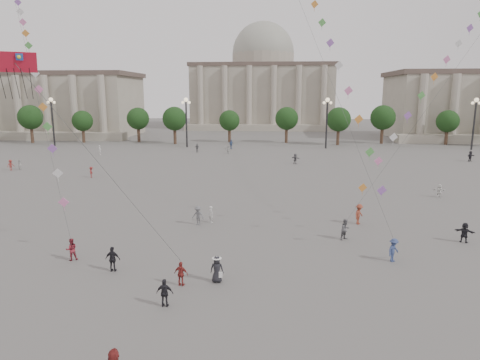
{
  "coord_description": "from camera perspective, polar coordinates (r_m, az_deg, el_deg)",
  "views": [
    {
      "loc": [
        3.59,
        -21.88,
        11.48
      ],
      "look_at": [
        1.02,
        12.0,
        4.6
      ],
      "focal_mm": 32.0,
      "sensor_mm": 36.0,
      "label": 1
    }
  ],
  "objects": [
    {
      "name": "ground",
      "position": [
        24.97,
        -4.61,
        -15.97
      ],
      "size": [
        360.0,
        360.0,
        0.0
      ],
      "primitive_type": "plane",
      "color": "#5E5B58",
      "rests_on": "ground"
    },
    {
      "name": "hall_central",
      "position": [
        151.17,
        3.04,
        12.47
      ],
      "size": [
        48.3,
        34.3,
        35.5
      ],
      "color": "gray",
      "rests_on": "ground"
    },
    {
      "name": "tree_row",
      "position": [
        100.13,
        2.29,
        7.95
      ],
      "size": [
        137.12,
        5.12,
        8.0
      ],
      "color": "#3A291D",
      "rests_on": "ground"
    },
    {
      "name": "lamp_post_far_west",
      "position": [
        104.02,
        -23.78,
        8.21
      ],
      "size": [
        2.0,
        0.9,
        10.65
      ],
      "color": "#262628",
      "rests_on": "ground"
    },
    {
      "name": "lamp_post_mid_west",
      "position": [
        93.84,
        -7.19,
        8.83
      ],
      "size": [
        2.0,
        0.9,
        10.65
      ],
      "color": "#262628",
      "rests_on": "ground"
    },
    {
      "name": "lamp_post_mid_east",
      "position": [
        92.68,
        11.53,
        8.66
      ],
      "size": [
        2.0,
        0.9,
        10.65
      ],
      "color": "#262628",
      "rests_on": "ground"
    },
    {
      "name": "lamp_post_far_east",
      "position": [
        100.87,
        28.85,
        7.7
      ],
      "size": [
        2.0,
        0.9,
        10.65
      ],
      "color": "#262628",
      "rests_on": "ground"
    },
    {
      "name": "person_crowd_0",
      "position": [
        90.92,
        -1.2,
        4.8
      ],
      "size": [
        1.15,
        1.13,
        1.94
      ],
      "primitive_type": "imported",
      "rotation": [
        0.0,
        0.0,
        0.77
      ],
      "color": "#3A5183",
      "rests_on": "ground"
    },
    {
      "name": "person_crowd_1",
      "position": [
        74.06,
        -27.25,
        1.83
      ],
      "size": [
        0.84,
        0.91,
        1.49
      ],
      "primitive_type": "imported",
      "rotation": [
        0.0,
        0.0,
        2.05
      ],
      "color": "#B5B5B1",
      "rests_on": "ground"
    },
    {
      "name": "person_crowd_2",
      "position": [
        73.83,
        -28.26,
        1.77
      ],
      "size": [
        1.08,
        1.22,
        1.63
      ],
      "primitive_type": "imported",
      "rotation": [
        0.0,
        0.0,
        1.01
      ],
      "color": "maroon",
      "rests_on": "ground"
    },
    {
      "name": "person_crowd_3",
      "position": [
        38.02,
        27.75,
        -6.22
      ],
      "size": [
        1.54,
        1.14,
        1.62
      ],
      "primitive_type": "imported",
      "rotation": [
        0.0,
        0.0,
        2.64
      ],
      "color": "black",
      "rests_on": "ground"
    },
    {
      "name": "person_crowd_4",
      "position": [
        83.3,
        -1.58,
        4.06
      ],
      "size": [
        1.46,
        1.18,
        1.56
      ],
      "primitive_type": "imported",
      "rotation": [
        0.0,
        0.0,
        3.73
      ],
      "color": "#B9B9B5",
      "rests_on": "ground"
    },
    {
      "name": "person_crowd_6",
      "position": [
        38.25,
        -5.63,
        -4.73
      ],
      "size": [
        1.24,
        0.88,
        1.73
      ],
      "primitive_type": "imported",
      "rotation": [
        0.0,
        0.0,
        6.05
      ],
      "color": "slate",
      "rests_on": "ground"
    },
    {
      "name": "person_crowd_7",
      "position": [
        53.17,
        25.02,
        -1.29
      ],
      "size": [
        1.41,
        0.49,
        1.51
      ],
      "primitive_type": "imported",
      "rotation": [
        0.0,
        0.0,
        3.11
      ],
      "color": "white",
      "rests_on": "ground"
    },
    {
      "name": "person_crowd_8",
      "position": [
        39.7,
        15.59,
        -4.41
      ],
      "size": [
        1.25,
        1.37,
        1.85
      ],
      "primitive_type": "imported",
      "rotation": [
        0.0,
        0.0,
        0.95
      ],
      "color": "brown",
      "rests_on": "ground"
    },
    {
      "name": "person_crowd_9",
      "position": [
        83.75,
        28.37,
        2.81
      ],
      "size": [
        1.71,
        1.31,
        1.8
      ],
      "primitive_type": "imported",
      "rotation": [
        0.0,
        0.0,
        0.53
      ],
      "color": "black",
      "rests_on": "ground"
    },
    {
      "name": "person_crowd_10",
      "position": [
        86.16,
        -18.18,
        3.81
      ],
      "size": [
        0.7,
        0.78,
        1.78
      ],
      "primitive_type": "imported",
      "rotation": [
        0.0,
        0.0,
        2.12
      ],
      "color": "silver",
      "rests_on": "ground"
    },
    {
      "name": "person_crowd_12",
      "position": [
        71.89,
        7.38,
        2.85
      ],
      "size": [
        1.56,
        1.36,
        1.71
      ],
      "primitive_type": "imported",
      "rotation": [
        0.0,
        0.0,
        2.49
      ],
      "color": "slate",
      "rests_on": "ground"
    },
    {
      "name": "person_crowd_13",
      "position": [
        38.87,
        -3.85,
        -4.58
      ],
      "size": [
        0.58,
        0.67,
        1.54
      ],
      "primitive_type": "imported",
      "rotation": [
        0.0,
        0.0,
        2.05
      ],
      "color": "silver",
      "rests_on": "ground"
    },
    {
      "name": "person_crowd_16",
      "position": [
        85.88,
        -5.74,
        4.28
      ],
      "size": [
        1.07,
        0.64,
        1.71
      ],
      "primitive_type": "imported",
      "rotation": [
        0.0,
        0.0,
        6.04
      ],
      "color": "#58585C",
      "rests_on": "ground"
    },
    {
      "name": "person_crowd_17",
      "position": [
        63.0,
        -19.2,
        1.0
      ],
      "size": [
        0.76,
        1.08,
        1.51
      ],
      "primitive_type": "imported",
      "rotation": [
        0.0,
        0.0,
        1.79
      ],
      "color": "maroon",
      "rests_on": "ground"
    },
    {
      "name": "tourist_0",
      "position": [
        26.76,
        -7.85,
        -12.29
      ],
      "size": [
        0.96,
        0.56,
        1.53
      ],
      "primitive_type": "imported",
      "rotation": [
        0.0,
        0.0,
        2.91
      ],
      "color": "maroon",
      "rests_on": "ground"
    },
    {
      "name": "tourist_1",
      "position": [
        29.66,
        -16.6,
        -10.07
      ],
      "size": [
        1.01,
        0.45,
        1.69
      ],
      "primitive_type": "imported",
      "rotation": [
        0.0,
        0.0,
        3.1
      ],
      "color": "black",
      "rests_on": "ground"
    },
    {
      "name": "tourist_4",
      "position": [
        24.48,
        -9.99,
        -14.61
      ],
      "size": [
        0.95,
        0.41,
        1.6
      ],
      "primitive_type": "imported",
      "rotation": [
        0.0,
        0.0,
        3.12
      ],
      "color": "black",
      "rests_on": "ground"
    },
    {
      "name": "kite_flyer_0",
      "position": [
        32.48,
        -21.55,
        -8.6
      ],
      "size": [
        0.97,
        0.92,
        1.59
      ],
      "primitive_type": "imported",
      "rotation": [
        0.0,
        0.0,
        3.7
      ],
      "color": "maroon",
      "rests_on": "ground"
    },
    {
      "name": "kite_flyer_1",
      "position": [
        31.85,
        19.8,
        -8.79
      ],
      "size": [
        1.2,
        1.21,
        1.67
      ],
      "primitive_type": "imported",
      "rotation": [
        0.0,
        0.0,
        0.79
      ],
      "color": "navy",
      "rests_on": "ground"
    },
    {
      "name": "kite_flyer_2",
      "position": [
        35.36,
        13.88,
        -6.41
      ],
      "size": [
        1.04,
        1.0,
        1.68
      ],
      "primitive_type": "imported",
      "rotation": [
        0.0,
        0.0,
        0.65
      ],
      "color": "#58585C",
      "rests_on": "ground"
    },
    {
      "name": "hat_person",
      "position": [
        26.97,
        -3.1,
        -11.72
      ],
      "size": [
        0.82,
        0.6,
        1.69
      ],
      "color": "black",
      "rests_on": "ground"
    },
    {
      "name": "dragon_kite",
      "position": [
        25.92,
        -27.57,
        12.08
      ],
      "size": [
        5.15,
        1.71,
        14.19
      ],
      "color": "#B61328",
      "rests_on": "ground"
    }
  ]
}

